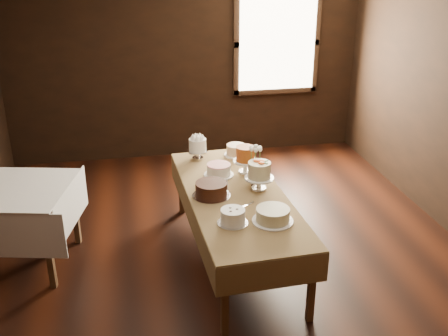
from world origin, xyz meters
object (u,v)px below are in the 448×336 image
Objects in this scene: flower_vase at (255,172)px; cake_server_c at (226,182)px; cake_chocolate at (211,190)px; display_table at (236,198)px; cake_server_d at (258,179)px; cake_lattice at (219,171)px; cake_caramel at (245,161)px; cake_server_b at (277,209)px; side_table at (17,198)px; cake_meringue at (198,149)px; cake_cream at (273,215)px; cake_swirl at (233,217)px; cake_speckled at (236,150)px; cake_server_a at (248,204)px; cake_flowers at (259,177)px.

cake_server_c is at bearing -169.00° from flower_vase.
display_table is at bearing 3.29° from cake_chocolate.
cake_server_c is 1.00× the size of cake_server_d.
cake_lattice is 1.04× the size of cake_caramel.
cake_server_b is 1.71× the size of flower_vase.
side_table is 4.33× the size of cake_meringue.
side_table is at bearing 158.11° from cake_cream.
cake_swirl is 1.20× the size of cake_server_c.
cake_speckled is 0.74m from cake_server_c.
cake_meringue is 1.11× the size of cake_server_c.
cake_server_a is 1.00× the size of cake_server_d.
cake_server_c is (0.20, 0.27, -0.06)m from cake_chocolate.
cake_chocolate is at bearing 153.76° from cake_server_c.
cake_cream is at bearing -154.37° from cake_server_c.
cake_server_a is 1.00× the size of cake_server_b.
cake_server_d is 0.08m from flower_vase.
cake_chocolate is (1.80, -0.32, 0.07)m from side_table.
cake_server_a is 1.71× the size of flower_vase.
cake_speckled reaches higher than display_table.
cake_cream reaches higher than cake_server_b.
cake_lattice reaches higher than cake_server_a.
cake_meringue is at bearing 128.86° from flower_vase.
cake_lattice is 2.19× the size of flower_vase.
cake_lattice is 1.28× the size of cake_server_b.
cake_lattice is 0.38m from flower_vase.
side_table is at bearing 173.78° from cake_flowers.
display_table is 2.04× the size of side_table.
cake_swirl is 0.98m from flower_vase.
cake_lattice is 1.28× the size of cake_server_c.
cake_speckled is at bearing -9.31° from cake_server_c.
display_table is 2.06m from side_table.
cake_server_a is (0.06, -0.25, 0.06)m from display_table.
cake_server_c is (2.00, -0.05, 0.00)m from side_table.
cake_caramel is at bearing 134.62° from cake_server_b.
cake_cream is at bearing -53.11° from cake_chocolate.
cake_swirl is at bearing -115.26° from flower_vase.
cake_speckled is at bearing 89.51° from cake_caramel.
cake_cream is 0.91m from flower_vase.
flower_vase is (0.35, -0.13, 0.02)m from cake_lattice.
flower_vase reaches higher than cake_server_a.
cake_speckled is 0.49m from cake_caramel.
cake_caramel is 1.23× the size of cake_server_b.
cake_caramel is at bearing 89.70° from cake_cream.
display_table is at bearing -167.07° from cake_flowers.
display_table is 9.79× the size of cake_server_d.
side_table is at bearing 131.98° from cake_server_a.
cake_flowers is 0.27m from flower_vase.
cake_chocolate is 0.72m from cake_cream.
cake_caramel is at bearing -90.49° from cake_speckled.
cake_server_d is 1.71× the size of flower_vase.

